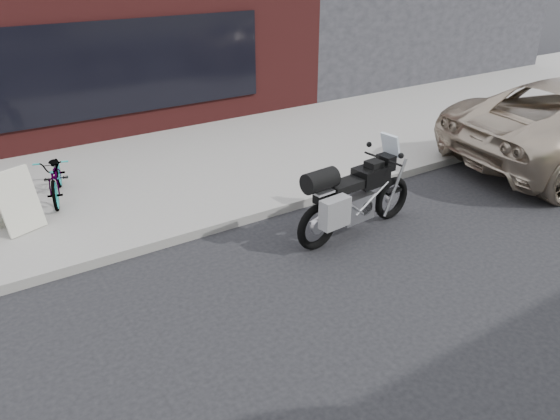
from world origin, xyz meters
name	(u,v)px	position (x,y,z in m)	size (l,w,h in m)	color
ground	(444,362)	(0.00, 0.00, 0.00)	(120.00, 120.00, 0.00)	black
near_sidewalk	(180,163)	(0.00, 7.00, 0.07)	(44.00, 6.00, 0.15)	gray
motorcycle	(351,198)	(0.99, 2.80, 0.64)	(2.36, 0.89, 1.49)	black
bicycle_front	(56,176)	(-2.50, 6.39, 0.56)	(0.54, 1.55, 0.81)	gray
sandwich_sign	(14,199)	(-3.28, 5.59, 0.63)	(0.75, 0.72, 0.95)	beige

